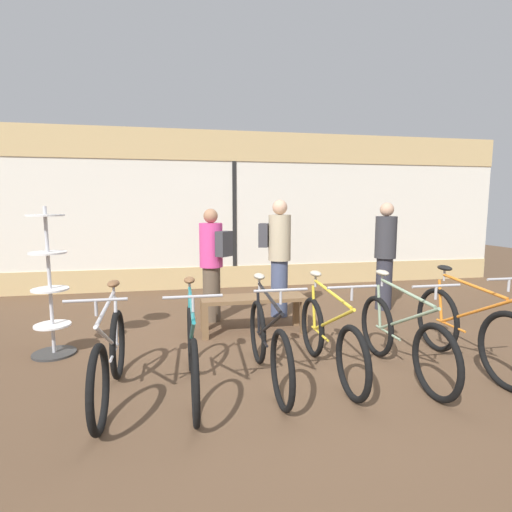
{
  "coord_description": "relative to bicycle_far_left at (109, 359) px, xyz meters",
  "views": [
    {
      "loc": [
        -1.16,
        -3.98,
        1.72
      ],
      "look_at": [
        0.0,
        1.9,
        0.95
      ],
      "focal_mm": 28.0,
      "sensor_mm": 36.0,
      "label": 1
    }
  ],
  "objects": [
    {
      "name": "bicycle_far_right",
      "position": [
        3.6,
        0.02,
        0.03
      ],
      "size": [
        0.46,
        1.79,
        1.06
      ],
      "color": "black",
      "rests_on": "ground_plane"
    },
    {
      "name": "bicycle_far_left",
      "position": [
        0.0,
        0.0,
        0.0
      ],
      "size": [
        0.46,
        1.67,
        1.02
      ],
      "color": "black",
      "rests_on": "ground_plane"
    },
    {
      "name": "customer_mid_floor",
      "position": [
        3.94,
        2.4,
        0.55
      ],
      "size": [
        0.42,
        0.42,
        1.76
      ],
      "color": "#2D2D38",
      "rests_on": "ground_plane"
    },
    {
      "name": "accessory_rack",
      "position": [
        -0.82,
        1.27,
        0.33
      ],
      "size": [
        0.48,
        0.48,
        1.71
      ],
      "color": "#333333",
      "rests_on": "ground_plane"
    },
    {
      "name": "display_bench",
      "position": [
        1.59,
        1.63,
        0.03
      ],
      "size": [
        1.4,
        0.44,
        0.49
      ],
      "color": "brown",
      "rests_on": "ground_plane"
    },
    {
      "name": "bicycle_right",
      "position": [
        2.82,
        0.0,
        0.0
      ],
      "size": [
        0.46,
        1.77,
        1.03
      ],
      "color": "black",
      "rests_on": "ground_plane"
    },
    {
      "name": "ground_plane",
      "position": [
        1.77,
        0.44,
        -0.37
      ],
      "size": [
        24.0,
        24.0,
        0.0
      ],
      "primitive_type": "plane",
      "color": "brown"
    },
    {
      "name": "customer_by_window",
      "position": [
        2.12,
        2.34,
        0.6
      ],
      "size": [
        0.55,
        0.44,
        1.8
      ],
      "color": "#424C6B",
      "rests_on": "ground_plane"
    },
    {
      "name": "bicycle_left",
      "position": [
        0.72,
        0.01,
        0.01
      ],
      "size": [
        0.46,
        1.74,
        1.02
      ],
      "color": "black",
      "rests_on": "ground_plane"
    },
    {
      "name": "bicycle_center_left",
      "position": [
        1.45,
        0.09,
        0.01
      ],
      "size": [
        0.46,
        1.72,
        1.02
      ],
      "color": "black",
      "rests_on": "ground_plane"
    },
    {
      "name": "customer_near_rack",
      "position": [
        1.11,
        2.28,
        0.52
      ],
      "size": [
        0.55,
        0.54,
        1.67
      ],
      "color": "brown",
      "rests_on": "ground_plane"
    },
    {
      "name": "bicycle_center_right",
      "position": [
        2.1,
        0.15,
        -0.0
      ],
      "size": [
        0.46,
        1.75,
        1.02
      ],
      "color": "black",
      "rests_on": "ground_plane"
    },
    {
      "name": "shop_back_wall",
      "position": [
        1.77,
        4.66,
        1.26
      ],
      "size": [
        12.0,
        0.08,
        3.2
      ],
      "color": "tan",
      "rests_on": "ground_plane"
    }
  ]
}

